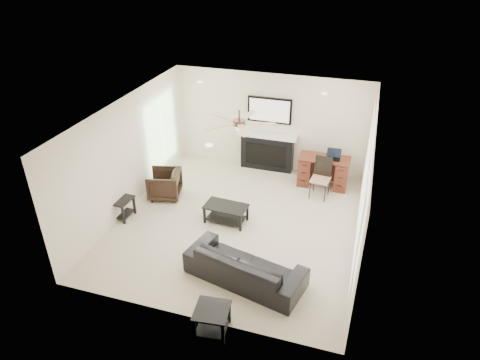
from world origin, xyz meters
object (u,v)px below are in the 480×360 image
at_px(armchair, 165,184).
at_px(sofa, 245,266).
at_px(coffee_table, 226,214).
at_px(desk, 323,172).
at_px(fireplace_unit, 268,135).

bearing_deg(armchair, sofa, 36.07).
relative_size(sofa, coffee_table, 2.36).
bearing_deg(armchair, coffee_table, 57.73).
height_order(sofa, desk, desk).
distance_m(coffee_table, fireplace_unit, 2.75).
distance_m(coffee_table, desk, 2.79).
distance_m(armchair, fireplace_unit, 2.91).
bearing_deg(fireplace_unit, coffee_table, -95.09).
bearing_deg(coffee_table, fireplace_unit, 88.84).
relative_size(coffee_table, fireplace_unit, 0.47).
bearing_deg(coffee_table, desk, 54.87).
height_order(coffee_table, desk, desk).
bearing_deg(sofa, armchair, -26.11).
distance_m(sofa, fireplace_unit, 4.33).
relative_size(fireplace_unit, desk, 1.57).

